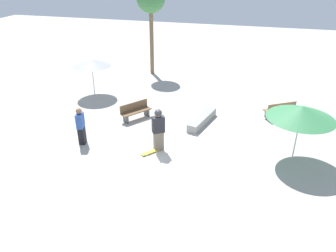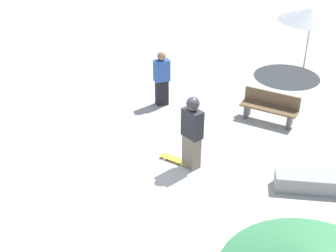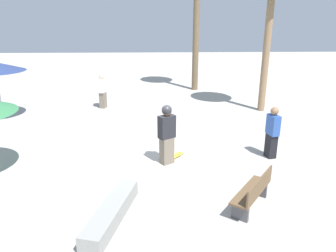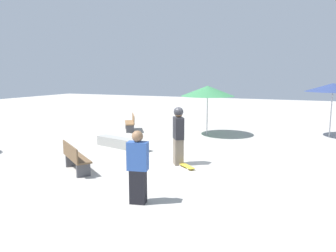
# 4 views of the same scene
# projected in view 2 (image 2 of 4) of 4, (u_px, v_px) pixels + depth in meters

# --- Properties ---
(ground_plane) EXTENTS (60.00, 60.00, 0.00)m
(ground_plane) POSITION_uv_depth(u_px,v_px,m) (170.00, 165.00, 11.42)
(ground_plane) COLOR #ADA8A0
(skater_main) EXTENTS (0.57, 0.50, 1.88)m
(skater_main) POSITION_uv_depth(u_px,v_px,m) (192.00, 130.00, 10.89)
(skater_main) COLOR #726656
(skater_main) RESTS_ON ground_plane
(skateboard) EXTENTS (0.67, 0.74, 0.07)m
(skateboard) POSITION_uv_depth(u_px,v_px,m) (175.00, 159.00, 11.55)
(skateboard) COLOR gold
(skateboard) RESTS_ON ground_plane
(concrete_ledge) EXTENTS (1.06, 2.48, 0.39)m
(concrete_ledge) POSITION_uv_depth(u_px,v_px,m) (330.00, 184.00, 10.45)
(concrete_ledge) COLOR gray
(concrete_ledge) RESTS_ON ground_plane
(bench_near) EXTENTS (1.30, 1.55, 0.85)m
(bench_near) POSITION_uv_depth(u_px,v_px,m) (270.00, 107.00, 13.14)
(bench_near) COLOR #47474C
(bench_near) RESTS_ON ground_plane
(shade_umbrella_grey) EXTENTS (2.24, 2.24, 2.18)m
(shade_umbrella_grey) POSITION_uv_depth(u_px,v_px,m) (312.00, 14.00, 15.59)
(shade_umbrella_grey) COLOR #B7B7BC
(shade_umbrella_grey) RESTS_ON ground_plane
(bystander_watching) EXTENTS (0.35, 0.50, 1.68)m
(bystander_watching) POSITION_uv_depth(u_px,v_px,m) (162.00, 79.00, 13.84)
(bystander_watching) COLOR black
(bystander_watching) RESTS_ON ground_plane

